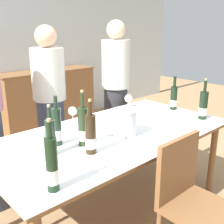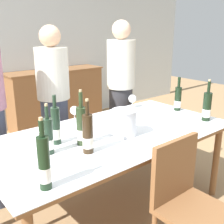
{
  "view_description": "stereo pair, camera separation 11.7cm",
  "coord_description": "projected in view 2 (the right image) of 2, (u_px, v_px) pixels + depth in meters",
  "views": [
    {
      "loc": [
        -1.46,
        -1.58,
        1.6
      ],
      "look_at": [
        0.0,
        0.0,
        0.93
      ],
      "focal_mm": 45.0,
      "sensor_mm": 36.0,
      "label": 1
    },
    {
      "loc": [
        -1.37,
        -1.66,
        1.6
      ],
      "look_at": [
        0.0,
        0.0,
        0.93
      ],
      "focal_mm": 45.0,
      "sensor_mm": 36.0,
      "label": 2
    }
  ],
  "objects": [
    {
      "name": "wine_glass_1",
      "position": [
        74.0,
        111.0,
        2.52
      ],
      "size": [
        0.08,
        0.08,
        0.15
      ],
      "color": "white",
      "rests_on": "dining_table"
    },
    {
      "name": "wine_bottle_2",
      "position": [
        88.0,
        135.0,
        1.92
      ],
      "size": [
        0.08,
        0.08,
        0.39
      ],
      "color": "#332314",
      "rests_on": "dining_table"
    },
    {
      "name": "ice_bucket",
      "position": [
        124.0,
        122.0,
        2.24
      ],
      "size": [
        0.21,
        0.21,
        0.21
      ],
      "color": "silver",
      "rests_on": "dining_table"
    },
    {
      "name": "chair_near_front",
      "position": [
        187.0,
        198.0,
        1.82
      ],
      "size": [
        0.42,
        0.42,
        0.9
      ],
      "color": "brown",
      "rests_on": "ground_plane"
    },
    {
      "name": "wine_bottle_3",
      "position": [
        178.0,
        99.0,
        2.89
      ],
      "size": [
        0.07,
        0.07,
        0.35
      ],
      "color": "black",
      "rests_on": "dining_table"
    },
    {
      "name": "wine_bottle_6",
      "position": [
        44.0,
        164.0,
        1.48
      ],
      "size": [
        0.07,
        0.07,
        0.41
      ],
      "color": "black",
      "rests_on": "dining_table"
    },
    {
      "name": "sideboard_cabinet",
      "position": [
        56.0,
        98.0,
        4.59
      ],
      "size": [
        1.59,
        0.46,
        0.92
      ],
      "color": "brown",
      "rests_on": "ground_plane"
    },
    {
      "name": "wine_bottle_1",
      "position": [
        48.0,
        137.0,
        1.91
      ],
      "size": [
        0.07,
        0.07,
        0.36
      ],
      "color": "#1E3323",
      "rests_on": "dining_table"
    },
    {
      "name": "wine_glass_2",
      "position": [
        41.0,
        134.0,
        2.02
      ],
      "size": [
        0.07,
        0.07,
        0.14
      ],
      "color": "white",
      "rests_on": "dining_table"
    },
    {
      "name": "wine_bottle_5",
      "position": [
        56.0,
        127.0,
        2.06
      ],
      "size": [
        0.07,
        0.07,
        0.37
      ],
      "color": "#1E3323",
      "rests_on": "dining_table"
    },
    {
      "name": "wine_bottle_0",
      "position": [
        207.0,
        107.0,
        2.58
      ],
      "size": [
        0.08,
        0.08,
        0.39
      ],
      "color": "black",
      "rests_on": "dining_table"
    },
    {
      "name": "person_guest_right",
      "position": [
        121.0,
        92.0,
        3.35
      ],
      "size": [
        0.33,
        0.33,
        1.66
      ],
      "color": "#2D2D33",
      "rests_on": "ground_plane"
    },
    {
      "name": "person_guest_left",
      "position": [
        54.0,
        105.0,
        2.91
      ],
      "size": [
        0.33,
        0.33,
        1.6
      ],
      "color": "#383F56",
      "rests_on": "ground_plane"
    },
    {
      "name": "dining_table",
      "position": [
        112.0,
        140.0,
        2.33
      ],
      "size": [
        2.05,
        1.05,
        0.75
      ],
      "color": "brown",
      "rests_on": "ground_plane"
    },
    {
      "name": "wine_glass_0",
      "position": [
        132.0,
        99.0,
        2.99
      ],
      "size": [
        0.09,
        0.09,
        0.14
      ],
      "color": "white",
      "rests_on": "dining_table"
    },
    {
      "name": "ground_plane",
      "position": [
        112.0,
        210.0,
        2.53
      ],
      "size": [
        12.0,
        12.0,
        0.0
      ],
      "primitive_type": "plane",
      "color": "#A37F56"
    },
    {
      "name": "wine_bottle_4",
      "position": [
        82.0,
        127.0,
        2.05
      ],
      "size": [
        0.08,
        0.08,
        0.41
      ],
      "color": "#28381E",
      "rests_on": "dining_table"
    }
  ]
}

